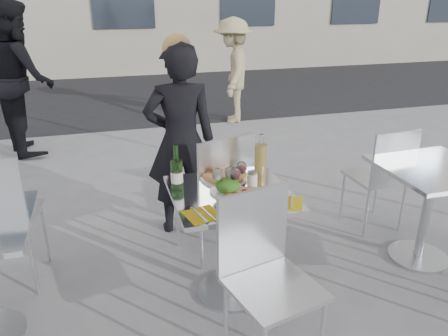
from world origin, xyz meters
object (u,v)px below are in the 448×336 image
object	(u,v)px
napkin_left	(203,214)
wine_bottle	(177,173)
chair_near	(264,265)
woman_diner	(181,141)
wineglass_red_a	(235,174)
salad_plate	(228,187)
pedestrian_b	(233,71)
pedestrian_a	(21,78)
wineglass_white_a	(218,175)
wineglass_red_b	(242,168)
carafe	(261,159)
napkin_right	(287,202)
pizza_near	(248,198)
sugar_shaker	(252,179)
wineglass_white_b	(230,174)
side_chair_rfar	(384,172)
pizza_far	(225,176)
chair_far	(218,187)
main_table	(231,222)
side_table_right	(430,194)

from	to	relation	value
napkin_left	wine_bottle	bearing A→B (deg)	88.22
chair_near	woman_diner	size ratio (longest dim) A/B	0.61
woman_diner	wineglass_red_a	size ratio (longest dim) A/B	9.92
salad_plate	wine_bottle	bearing A→B (deg)	158.90
pedestrian_b	wine_bottle	bearing A→B (deg)	-4.14
pedestrian_a	wineglass_white_a	size ratio (longest dim) A/B	11.67
wineglass_red_b	wineglass_white_a	bearing A→B (deg)	-159.99
napkin_left	carafe	bearing A→B (deg)	27.54
salad_plate	napkin_right	world-z (taller)	salad_plate
pedestrian_a	wineglass_red_a	world-z (taller)	pedestrian_a
chair_near	pizza_near	distance (m)	0.44
carafe	wineglass_red_a	xyz separation A→B (m)	(-0.23, -0.18, -0.01)
sugar_shaker	wineglass_white_b	xyz separation A→B (m)	(-0.15, -0.00, 0.06)
carafe	chair_near	bearing A→B (deg)	-108.25
wineglass_white_a	salad_plate	bearing A→B (deg)	-22.10
wineglass_white_a	wineglass_white_b	bearing A→B (deg)	2.58
wineglass_red_b	napkin_left	world-z (taller)	wineglass_red_b
side_chair_rfar	pizza_far	world-z (taller)	side_chair_rfar
woman_diner	chair_far	bearing A→B (deg)	112.54
wineglass_white_a	napkin_left	distance (m)	0.33
pedestrian_a	napkin_left	size ratio (longest dim) A/B	8.46
chair_far	wineglass_white_b	distance (m)	0.50
pedestrian_a	carafe	bearing A→B (deg)	-167.95
salad_plate	wineglass_white_b	world-z (taller)	wineglass_white_b
chair_near	sugar_shaker	distance (m)	0.62
pedestrian_a	carafe	size ratio (longest dim) A/B	6.34
main_table	woman_diner	size ratio (longest dim) A/B	0.48
sugar_shaker	wineglass_white_a	world-z (taller)	wineglass_white_a
wineglass_white_b	pedestrian_b	bearing A→B (deg)	72.68
woman_diner	pedestrian_b	bearing A→B (deg)	-110.10
main_table	wineglass_red_b	xyz separation A→B (m)	(0.10, 0.09, 0.32)
chair_far	wine_bottle	bearing A→B (deg)	27.24
wineglass_white_b	woman_diner	bearing A→B (deg)	98.35
chair_near	napkin_right	world-z (taller)	chair_near
carafe	napkin_left	world-z (taller)	carafe
pizza_near	wineglass_white_b	world-z (taller)	wineglass_white_b
napkin_right	wineglass_red_b	bearing A→B (deg)	144.14
main_table	side_table_right	xyz separation A→B (m)	(1.50, 0.00, 0.00)
carafe	woman_diner	bearing A→B (deg)	117.30
pedestrian_a	wineglass_red_a	size ratio (longest dim) A/B	11.67
chair_near	pedestrian_b	bearing A→B (deg)	61.29
carafe	wineglass_red_b	distance (m)	0.19
main_table	chair_near	size ratio (longest dim) A/B	0.79
pedestrian_b	wineglass_white_b	size ratio (longest dim) A/B	9.89
pizza_near	wineglass_white_a	xyz separation A→B (m)	(-0.14, 0.16, 0.10)
wine_bottle	sugar_shaker	distance (m)	0.47
side_table_right	pedestrian_b	xyz separation A→B (m)	(-0.24, 4.04, 0.24)
main_table	side_chair_rfar	bearing A→B (deg)	17.97
chair_near	side_chair_rfar	size ratio (longest dim) A/B	1.05
main_table	napkin_left	xyz separation A→B (m)	(-0.24, -0.24, 0.21)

